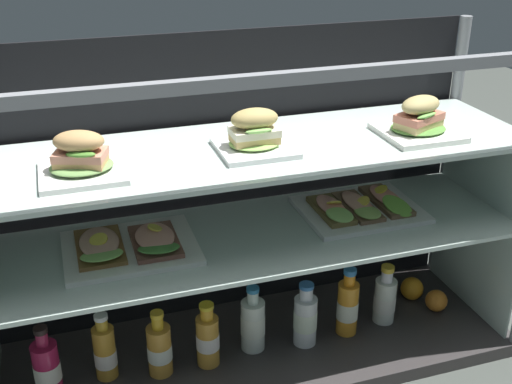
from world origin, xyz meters
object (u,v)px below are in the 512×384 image
at_px(juice_bottle_front_right_end, 253,323).
at_px(juice_bottle_front_left_end, 385,299).
at_px(plated_roll_sandwich_far_right, 81,160).
at_px(juice_bottle_near_post, 160,349).
at_px(orange_fruit_near_left_post, 412,288).
at_px(juice_bottle_front_second, 208,339).
at_px(orange_fruit_beside_bottles, 436,301).
at_px(juice_bottle_back_center, 348,306).
at_px(open_sandwich_tray_far_left, 361,207).
at_px(juice_bottle_front_middle, 305,318).
at_px(open_sandwich_tray_mid_right, 129,246).
at_px(plated_roll_sandwich_near_right_corner, 255,135).
at_px(plated_roll_sandwich_far_left, 419,121).
at_px(juice_bottle_tucked_behind, 105,352).
at_px(juice_bottle_back_left, 47,369).

bearing_deg(juice_bottle_front_right_end, juice_bottle_front_left_end, 0.11).
relative_size(plated_roll_sandwich_far_right, juice_bottle_near_post, 0.97).
bearing_deg(orange_fruit_near_left_post, juice_bottle_front_second, -171.60).
distance_m(juice_bottle_near_post, orange_fruit_beside_bottles, 0.89).
distance_m(juice_bottle_back_center, juice_bottle_front_left_end, 0.14).
distance_m(open_sandwich_tray_far_left, juice_bottle_front_middle, 0.36).
bearing_deg(open_sandwich_tray_mid_right, open_sandwich_tray_far_left, 1.50).
relative_size(plated_roll_sandwich_near_right_corner, juice_bottle_front_right_end, 0.90).
distance_m(open_sandwich_tray_far_left, orange_fruit_near_left_post, 0.43).
bearing_deg(orange_fruit_beside_bottles, juice_bottle_back_center, -177.68).
bearing_deg(juice_bottle_near_post, plated_roll_sandwich_near_right_corner, 1.83).
relative_size(juice_bottle_back_center, juice_bottle_front_left_end, 1.14).
height_order(juice_bottle_near_post, juice_bottle_front_left_end, juice_bottle_near_post).
bearing_deg(open_sandwich_tray_mid_right, juice_bottle_front_left_end, -1.36).
bearing_deg(plated_roll_sandwich_far_left, orange_fruit_near_left_post, 44.45).
bearing_deg(plated_roll_sandwich_near_right_corner, juice_bottle_tucked_behind, 177.22).
distance_m(open_sandwich_tray_mid_right, open_sandwich_tray_far_left, 0.67).
bearing_deg(plated_roll_sandwich_near_right_corner, orange_fruit_near_left_post, 9.24).
distance_m(juice_bottle_front_left_end, orange_fruit_near_left_post, 0.17).
height_order(juice_bottle_tucked_behind, juice_bottle_back_center, juice_bottle_back_center).
distance_m(juice_bottle_front_middle, juice_bottle_front_left_end, 0.28).
xyz_separation_m(juice_bottle_near_post, juice_bottle_front_second, (0.14, -0.00, 0.00)).
bearing_deg(juice_bottle_back_center, juice_bottle_front_second, -178.66).
xyz_separation_m(juice_bottle_front_left_end, orange_fruit_beside_bottles, (0.19, -0.00, -0.04)).
relative_size(plated_roll_sandwich_far_left, open_sandwich_tray_far_left, 0.58).
xyz_separation_m(juice_bottle_front_middle, juice_bottle_front_left_end, (0.27, 0.03, -0.01)).
distance_m(open_sandwich_tray_far_left, juice_bottle_front_second, 0.57).
height_order(open_sandwich_tray_mid_right, juice_bottle_back_left, open_sandwich_tray_mid_right).
distance_m(plated_roll_sandwich_near_right_corner, open_sandwich_tray_far_left, 0.44).
bearing_deg(open_sandwich_tray_mid_right, juice_bottle_back_center, -3.26).
relative_size(juice_bottle_near_post, orange_fruit_near_left_post, 2.68).
relative_size(juice_bottle_front_left_end, orange_fruit_beside_bottles, 2.80).
distance_m(open_sandwich_tray_far_left, juice_bottle_front_right_end, 0.46).
distance_m(juice_bottle_tucked_behind, juice_bottle_near_post, 0.15).
bearing_deg(juice_bottle_front_middle, juice_bottle_near_post, 179.78).
bearing_deg(juice_bottle_front_middle, juice_bottle_back_center, 3.33).
relative_size(plated_roll_sandwich_near_right_corner, juice_bottle_near_post, 0.94).
bearing_deg(open_sandwich_tray_mid_right, juice_bottle_back_left, -170.21).
xyz_separation_m(juice_bottle_back_left, juice_bottle_tucked_behind, (0.15, 0.03, -0.01)).
bearing_deg(juice_bottle_front_left_end, juice_bottle_front_second, -177.23).
bearing_deg(juice_bottle_front_left_end, orange_fruit_near_left_post, 28.19).
relative_size(juice_bottle_front_middle, juice_bottle_back_center, 0.91).
relative_size(plated_roll_sandwich_near_right_corner, juice_bottle_back_left, 0.85).
bearing_deg(orange_fruit_beside_bottles, juice_bottle_front_middle, -177.38).
distance_m(open_sandwich_tray_far_left, juice_bottle_back_center, 0.31).
bearing_deg(plated_roll_sandwich_far_right, juice_bottle_front_second, 2.26).
xyz_separation_m(juice_bottle_near_post, juice_bottle_back_center, (0.57, 0.01, 0.01)).
bearing_deg(juice_bottle_front_second, juice_bottle_front_left_end, 2.77).
xyz_separation_m(plated_roll_sandwich_far_right, orange_fruit_beside_bottles, (1.04, 0.03, -0.63)).
relative_size(juice_bottle_back_left, orange_fruit_near_left_post, 2.94).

